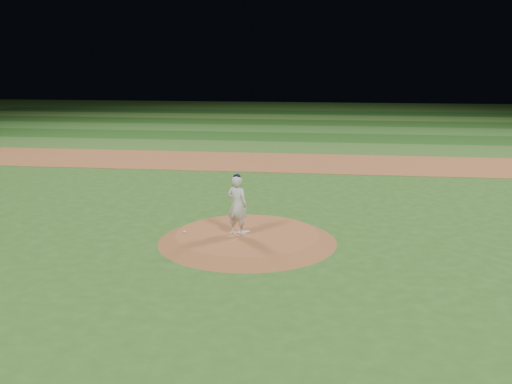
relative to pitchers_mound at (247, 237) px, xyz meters
name	(u,v)px	position (x,y,z in m)	size (l,w,h in m)	color
ground	(247,241)	(0.00, 0.00, -0.12)	(120.00, 120.00, 0.00)	#2E5D1E
infield_dirt_band	(285,162)	(0.00, 14.00, -0.12)	(70.00, 6.00, 0.02)	#99572F
outfield_stripe_0	(292,147)	(0.00, 19.50, -0.12)	(70.00, 5.00, 0.02)	#366223
outfield_stripe_1	(297,137)	(0.00, 24.50, -0.12)	(70.00, 5.00, 0.02)	#1E4B18
outfield_stripe_2	(301,129)	(0.00, 29.50, -0.12)	(70.00, 5.00, 0.02)	#316424
outfield_stripe_3	(304,123)	(0.00, 34.50, -0.12)	(70.00, 5.00, 0.02)	#1F4B18
outfield_stripe_4	(306,117)	(0.00, 39.50, -0.12)	(70.00, 5.00, 0.02)	#3D6C27
outfield_stripe_5	(309,113)	(0.00, 44.50, -0.12)	(70.00, 5.00, 0.02)	#1B4B18
pitchers_mound	(247,237)	(0.00, 0.00, 0.00)	(5.50, 5.50, 0.25)	#99572F
pitching_rubber	(240,232)	(-0.25, 0.04, 0.14)	(0.62, 0.15, 0.03)	white
rosin_bag	(185,232)	(-1.94, -0.20, 0.15)	(0.10, 0.10, 0.06)	silver
pitcher_on_mound	(237,205)	(-0.29, -0.14, 1.05)	(0.78, 0.64, 1.89)	silver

